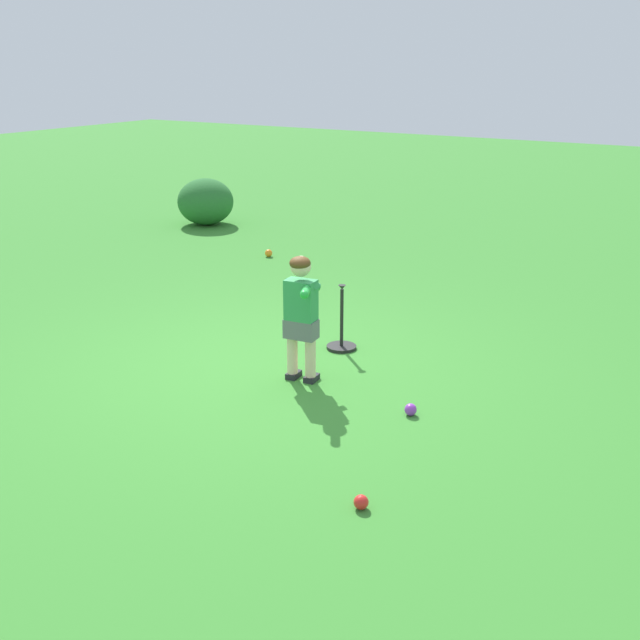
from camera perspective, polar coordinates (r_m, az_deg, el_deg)
ground_plane at (r=6.96m, az=-4.22°, el=-3.42°), size 40.00×40.00×0.00m
child_batter at (r=6.44m, az=-1.35°, el=0.94°), size 0.42×0.57×1.08m
play_ball_by_bucket at (r=6.07m, az=6.59°, el=-6.47°), size 0.10×0.10×0.10m
play_ball_midfield at (r=10.73m, az=-3.75°, el=4.86°), size 0.10×0.10×0.10m
play_ball_behind_batter at (r=9.38m, az=-1.84°, el=2.79°), size 0.08×0.08×0.08m
play_ball_center_lawn at (r=4.89m, az=3.00°, el=-13.06°), size 0.09×0.09×0.09m
batting_tee at (r=7.33m, az=1.57°, el=-1.32°), size 0.28×0.28×0.62m
shrub_left_background at (r=12.86m, az=-8.31°, el=8.50°), size 0.89×0.90×0.74m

